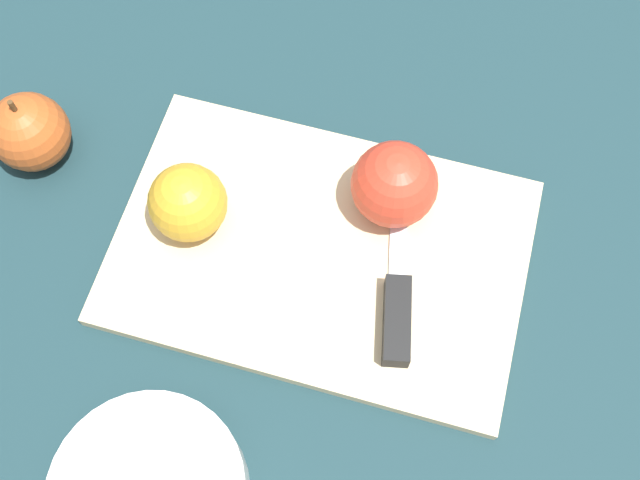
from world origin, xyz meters
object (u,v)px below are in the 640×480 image
apple_half_right (394,184)px  knife (397,312)px  apple_whole (30,132)px  apple_half_left (188,202)px

apple_half_right → knife: apple_half_right is taller
apple_whole → apple_half_right: bearing=-3.8°
apple_half_right → apple_whole: 0.34m
apple_half_left → knife: apple_half_left is taller
apple_half_left → apple_half_right: 0.18m
apple_half_right → apple_whole: size_ratio=0.90×
apple_half_right → apple_whole: apple_half_right is taller
apple_half_left → apple_half_right: bearing=-62.5°
apple_half_left → knife: (0.19, -0.07, -0.02)m
knife → apple_half_right: bearing=4.0°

